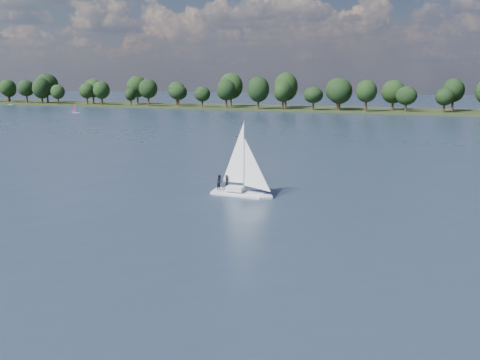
{
  "coord_description": "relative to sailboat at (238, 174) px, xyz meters",
  "views": [
    {
      "loc": [
        21.87,
        -23.47,
        14.22
      ],
      "look_at": [
        -1.66,
        32.69,
        2.5
      ],
      "focal_mm": 40.0,
      "sensor_mm": 36.0,
      "label": 1
    }
  ],
  "objects": [
    {
      "name": "far_shore",
      "position": [
        3.0,
        176.63,
        -2.67
      ],
      "size": [
        660.0,
        40.0,
        1.5
      ],
      "primitive_type": "cube",
      "color": "black",
      "rests_on": "ground"
    },
    {
      "name": "pontoon",
      "position": [
        -195.57,
        155.94,
        -2.67
      ],
      "size": [
        4.38,
        2.96,
        0.5
      ],
      "primitive_type": "cube",
      "rotation": [
        0.0,
        0.0,
        -0.26
      ],
      "color": "slate",
      "rests_on": "ground"
    },
    {
      "name": "ground",
      "position": [
        3.0,
        64.63,
        -2.67
      ],
      "size": [
        700.0,
        700.0,
        0.0
      ],
      "primitive_type": "plane",
      "color": "#233342",
      "rests_on": "ground"
    },
    {
      "name": "treeline",
      "position": [
        0.26,
        173.05,
        5.37
      ],
      "size": [
        562.08,
        73.98,
        18.06
      ],
      "color": "black",
      "rests_on": "ground"
    },
    {
      "name": "sailboat",
      "position": [
        0.0,
        0.0,
        0.0
      ],
      "size": [
        7.39,
        2.49,
        9.58
      ],
      "rotation": [
        0.0,
        0.0,
        -0.06
      ],
      "color": "silver",
      "rests_on": "ground"
    },
    {
      "name": "dinghy_pink",
      "position": [
        -121.16,
        116.7,
        -1.65
      ],
      "size": [
        2.72,
        2.63,
        4.34
      ],
      "rotation": [
        0.0,
        0.0,
        0.75
      ],
      "color": "white",
      "rests_on": "ground"
    }
  ]
}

